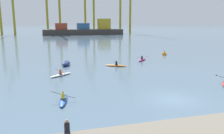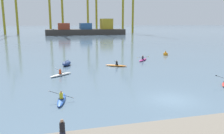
{
  "view_description": "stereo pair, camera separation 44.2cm",
  "coord_description": "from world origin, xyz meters",
  "px_view_note": "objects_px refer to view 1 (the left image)",
  "views": [
    {
      "loc": [
        -10.34,
        -16.97,
        6.73
      ],
      "look_at": [
        -2.12,
        12.67,
        0.6
      ],
      "focal_mm": 36.51,
      "sensor_mm": 36.0,
      "label": 1
    },
    {
      "loc": [
        -9.91,
        -17.08,
        6.73
      ],
      "look_at": [
        -2.12,
        12.67,
        0.6
      ],
      "focal_mm": 36.51,
      "sensor_mm": 36.0,
      "label": 2
    }
  ],
  "objects_px": {
    "kayak_white": "(61,75)",
    "seated_onlooker": "(67,128)",
    "gantry_crane_west": "(6,4)",
    "kayak_blue": "(63,99)",
    "channel_buoy": "(164,53)",
    "kayak_magenta": "(142,60)",
    "container_barge": "(84,30)",
    "gantry_crane_east_mid": "(89,5)",
    "capsized_dinghy": "(66,63)",
    "kayak_orange": "(116,65)",
    "gantry_crane_east": "(126,0)"
  },
  "relations": [
    {
      "from": "container_barge",
      "to": "kayak_magenta",
      "type": "distance_m",
      "value": 84.75
    },
    {
      "from": "gantry_crane_west",
      "to": "gantry_crane_east_mid",
      "type": "xyz_separation_m",
      "value": [
        44.85,
        1.28,
        0.42
      ]
    },
    {
      "from": "gantry_crane_east",
      "to": "kayak_white",
      "type": "xyz_separation_m",
      "value": [
        -42.59,
        -99.7,
        -18.56
      ]
    },
    {
      "from": "gantry_crane_west",
      "to": "seated_onlooker",
      "type": "relative_size",
      "value": 34.38
    },
    {
      "from": "channel_buoy",
      "to": "kayak_blue",
      "type": "height_order",
      "value": "kayak_blue"
    },
    {
      "from": "gantry_crane_west",
      "to": "channel_buoy",
      "type": "xyz_separation_m",
      "value": [
        43.59,
        -92.72,
        -15.52
      ]
    },
    {
      "from": "channel_buoy",
      "to": "kayak_magenta",
      "type": "bearing_deg",
      "value": -144.62
    },
    {
      "from": "container_barge",
      "to": "gantry_crane_east_mid",
      "type": "xyz_separation_m",
      "value": [
        5.55,
        14.3,
        13.84
      ]
    },
    {
      "from": "container_barge",
      "to": "kayak_blue",
      "type": "xyz_separation_m",
      "value": [
        -17.47,
        -102.39,
        -2.28
      ]
    },
    {
      "from": "gantry_crane_east_mid",
      "to": "kayak_magenta",
      "type": "bearing_deg",
      "value": -94.77
    },
    {
      "from": "gantry_crane_west",
      "to": "kayak_magenta",
      "type": "height_order",
      "value": "gantry_crane_west"
    },
    {
      "from": "kayak_white",
      "to": "kayak_magenta",
      "type": "height_order",
      "value": "same"
    },
    {
      "from": "kayak_orange",
      "to": "container_barge",
      "type": "bearing_deg",
      "value": 84.39
    },
    {
      "from": "channel_buoy",
      "to": "seated_onlooker",
      "type": "bearing_deg",
      "value": -126.36
    },
    {
      "from": "gantry_crane_east_mid",
      "to": "channel_buoy",
      "type": "bearing_deg",
      "value": -90.77
    },
    {
      "from": "kayak_blue",
      "to": "channel_buoy",
      "type": "bearing_deg",
      "value": 46.19
    },
    {
      "from": "gantry_crane_east_mid",
      "to": "seated_onlooker",
      "type": "height_order",
      "value": "gantry_crane_east_mid"
    },
    {
      "from": "kayak_white",
      "to": "seated_onlooker",
      "type": "bearing_deg",
      "value": -91.83
    },
    {
      "from": "container_barge",
      "to": "gantry_crane_east_mid",
      "type": "bearing_deg",
      "value": 68.79
    },
    {
      "from": "container_barge",
      "to": "gantry_crane_west",
      "type": "xyz_separation_m",
      "value": [
        -39.3,
        13.02,
        13.42
      ]
    },
    {
      "from": "kayak_blue",
      "to": "kayak_magenta",
      "type": "bearing_deg",
      "value": 50.19
    },
    {
      "from": "kayak_white",
      "to": "kayak_magenta",
      "type": "xyz_separation_m",
      "value": [
        14.45,
        8.04,
        -0.0
      ]
    },
    {
      "from": "gantry_crane_west",
      "to": "channel_buoy",
      "type": "bearing_deg",
      "value": -64.82
    },
    {
      "from": "channel_buoy",
      "to": "kayak_magenta",
      "type": "height_order",
      "value": "channel_buoy"
    },
    {
      "from": "kayak_white",
      "to": "gantry_crane_west",
      "type": "bearing_deg",
      "value": 101.83
    },
    {
      "from": "gantry_crane_east",
      "to": "seated_onlooker",
      "type": "distance_m",
      "value": 125.53
    },
    {
      "from": "gantry_crane_west",
      "to": "kayak_blue",
      "type": "xyz_separation_m",
      "value": [
        21.83,
        -115.41,
        -15.7
      ]
    },
    {
      "from": "gantry_crane_east_mid",
      "to": "capsized_dinghy",
      "type": "relative_size",
      "value": 11.7
    },
    {
      "from": "channel_buoy",
      "to": "seated_onlooker",
      "type": "relative_size",
      "value": 1.12
    },
    {
      "from": "gantry_crane_east_mid",
      "to": "kayak_magenta",
      "type": "xyz_separation_m",
      "value": [
        -8.26,
        -98.98,
        -16.12
      ]
    },
    {
      "from": "gantry_crane_west",
      "to": "capsized_dinghy",
      "type": "relative_size",
      "value": 10.91
    },
    {
      "from": "gantry_crane_east_mid",
      "to": "seated_onlooker",
      "type": "bearing_deg",
      "value": -100.63
    },
    {
      "from": "gantry_crane_east_mid",
      "to": "kayak_orange",
      "type": "distance_m",
      "value": 105.1
    },
    {
      "from": "container_barge",
      "to": "seated_onlooker",
      "type": "distance_m",
      "value": 111.0
    },
    {
      "from": "kayak_magenta",
      "to": "capsized_dinghy",
      "type": "bearing_deg",
      "value": -174.69
    },
    {
      "from": "kayak_blue",
      "to": "kayak_magenta",
      "type": "distance_m",
      "value": 23.06
    },
    {
      "from": "kayak_magenta",
      "to": "seated_onlooker",
      "type": "xyz_separation_m",
      "value": [
        -14.98,
        -24.89,
        0.81
      ]
    },
    {
      "from": "kayak_orange",
      "to": "kayak_magenta",
      "type": "height_order",
      "value": "kayak_orange"
    },
    {
      "from": "kayak_orange",
      "to": "seated_onlooker",
      "type": "height_order",
      "value": "seated_onlooker"
    },
    {
      "from": "capsized_dinghy",
      "to": "kayak_orange",
      "type": "xyz_separation_m",
      "value": [
        7.3,
        -2.66,
        -0.18
      ]
    },
    {
      "from": "channel_buoy",
      "to": "kayak_white",
      "type": "distance_m",
      "value": 25.09
    },
    {
      "from": "container_barge",
      "to": "seated_onlooker",
      "type": "bearing_deg",
      "value": -99.18
    },
    {
      "from": "kayak_blue",
      "to": "gantry_crane_west",
      "type": "bearing_deg",
      "value": 100.71
    },
    {
      "from": "kayak_white",
      "to": "seated_onlooker",
      "type": "height_order",
      "value": "seated_onlooker"
    },
    {
      "from": "capsized_dinghy",
      "to": "kayak_orange",
      "type": "distance_m",
      "value": 7.78
    },
    {
      "from": "gantry_crane_west",
      "to": "gantry_crane_east",
      "type": "height_order",
      "value": "gantry_crane_east"
    },
    {
      "from": "kayak_white",
      "to": "seated_onlooker",
      "type": "xyz_separation_m",
      "value": [
        -0.54,
        -16.85,
        0.81
      ]
    },
    {
      "from": "gantry_crane_west",
      "to": "capsized_dinghy",
      "type": "xyz_separation_m",
      "value": [
        23.3,
        -98.93,
        -15.52
      ]
    },
    {
      "from": "gantry_crane_east_mid",
      "to": "channel_buoy",
      "type": "height_order",
      "value": "gantry_crane_east_mid"
    },
    {
      "from": "capsized_dinghy",
      "to": "kayak_white",
      "type": "relative_size",
      "value": 0.92
    }
  ]
}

